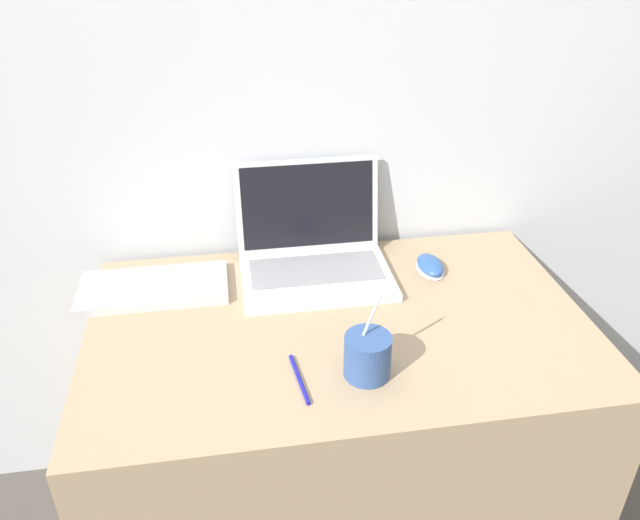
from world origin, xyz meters
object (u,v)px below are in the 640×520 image
at_px(external_keyboard, 154,288).
at_px(laptop, 313,251).
at_px(drink_cup, 368,355).
at_px(computer_mouse, 430,266).
at_px(pen, 299,379).

bearing_deg(external_keyboard, laptop, 5.35).
xyz_separation_m(drink_cup, external_keyboard, (-0.45, 0.39, -0.04)).
bearing_deg(laptop, drink_cup, -83.80).
bearing_deg(computer_mouse, external_keyboard, 178.96).
distance_m(laptop, external_keyboard, 0.41).
bearing_deg(computer_mouse, drink_cup, -124.34).
bearing_deg(laptop, computer_mouse, -9.57).
bearing_deg(drink_cup, laptop, 96.20).
bearing_deg(drink_cup, computer_mouse, 55.66).
bearing_deg(drink_cup, pen, 179.39).
relative_size(external_keyboard, pen, 2.43).
relative_size(drink_cup, external_keyboard, 0.51).
bearing_deg(drink_cup, external_keyboard, 139.46).
relative_size(drink_cup, pen, 1.23).
xyz_separation_m(laptop, external_keyboard, (-0.41, -0.04, -0.05)).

